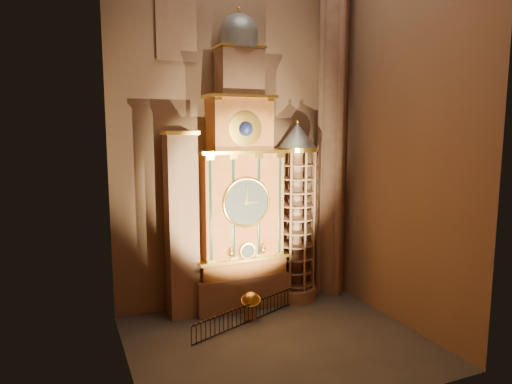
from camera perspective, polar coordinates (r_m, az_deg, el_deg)
name	(u,v)px	position (r m, az deg, el deg)	size (l,w,h in m)	color
floor	(278,342)	(23.45, 2.71, -18.21)	(14.00, 14.00, 0.00)	#383330
wall_back	(233,116)	(26.54, -2.90, 9.41)	(22.00, 22.00, 0.00)	#906A4E
wall_left	(120,112)	(19.01, -16.67, 9.59)	(22.00, 22.00, 0.00)	#906A4E
wall_right	(401,115)	(24.92, 17.70, 9.12)	(22.00, 22.00, 0.00)	#906A4E
astronomical_clock	(240,193)	(25.84, -2.02, -0.16)	(5.60, 2.41, 16.70)	#8C634C
portrait_tower	(182,225)	(25.11, -9.29, -4.05)	(1.80, 1.60, 10.20)	#8C634C
stair_turret	(296,214)	(27.29, 5.06, -2.75)	(2.50, 2.50, 10.80)	#8C634C
gothic_pier	(333,117)	(28.39, 9.60, 9.23)	(2.04, 2.04, 22.00)	#8C634C
stained_glass_window	(176,10)	(26.23, -9.98, 21.46)	(2.20, 0.14, 5.20)	navy
celestial_globe	(251,303)	(25.48, -0.65, -13.70)	(1.38, 1.35, 1.55)	#8C634C
iron_railing	(246,314)	(25.08, -1.20, -15.02)	(6.79, 2.78, 1.00)	black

